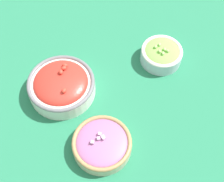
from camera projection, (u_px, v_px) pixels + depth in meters
name	position (u px, v px, depth m)	size (l,w,h in m)	color
ground_plane	(112.00, 96.00, 0.94)	(3.00, 3.00, 0.00)	#23704C
bowl_red_onion	(102.00, 144.00, 0.83)	(0.16, 0.16, 0.05)	beige
bowl_lettuce	(161.00, 54.00, 0.98)	(0.13, 0.13, 0.06)	#B2C1CC
bowl_cherry_tomatoes	(61.00, 85.00, 0.92)	(0.20, 0.20, 0.08)	silver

